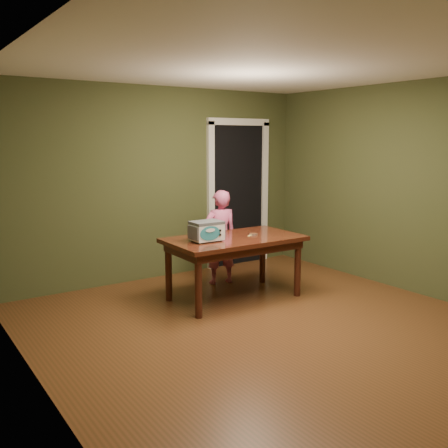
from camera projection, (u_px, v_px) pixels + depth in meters
name	position (u px, v px, depth m)	size (l,w,h in m)	color
floor	(278.00, 332.00, 4.99)	(5.00, 5.00, 0.00)	brown
room_shell	(282.00, 160.00, 4.70)	(4.52, 5.02, 2.61)	#3E4424
doorway	(227.00, 194.00, 7.79)	(1.10, 0.66, 2.25)	black
dining_table	(234.00, 245.00, 5.93)	(1.62, 0.93, 0.75)	#38140C
toy_oven	(207.00, 230.00, 5.68)	(0.38, 0.26, 0.23)	#4C4F54
baking_pan	(253.00, 234.00, 6.05)	(0.10, 0.10, 0.02)	silver
spatula	(251.00, 235.00, 6.04)	(0.18, 0.03, 0.01)	#DDBE60
child	(220.00, 237.00, 6.57)	(0.46, 0.30, 1.25)	#CA5382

